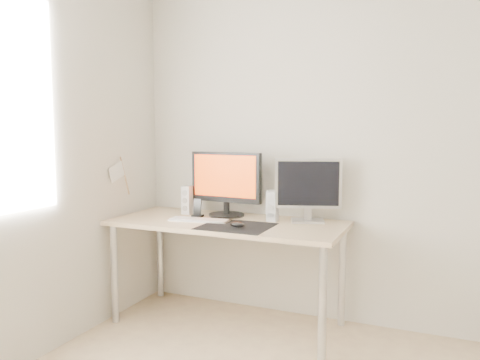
% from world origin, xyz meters
% --- Properties ---
extents(wall_back, '(3.50, 0.00, 3.50)m').
position_xyz_m(wall_back, '(0.00, 1.75, 1.25)').
color(wall_back, silver).
rests_on(wall_back, ground).
extents(mousepad, '(0.45, 0.40, 0.00)m').
position_xyz_m(mousepad, '(-0.80, 1.24, 0.73)').
color(mousepad, black).
rests_on(mousepad, desk).
extents(mouse, '(0.10, 0.06, 0.04)m').
position_xyz_m(mouse, '(-0.78, 1.21, 0.75)').
color(mouse, black).
rests_on(mouse, mousepad).
extents(desk, '(1.60, 0.70, 0.73)m').
position_xyz_m(desk, '(-0.93, 1.38, 0.65)').
color(desk, '#D1B587').
rests_on(desk, ground).
extents(main_monitor, '(0.55, 0.28, 0.47)m').
position_xyz_m(main_monitor, '(-1.02, 1.55, 0.98)').
color(main_monitor, black).
rests_on(main_monitor, desk).
extents(second_monitor, '(0.44, 0.22, 0.43)m').
position_xyz_m(second_monitor, '(-0.41, 1.57, 0.97)').
color(second_monitor, silver).
rests_on(second_monitor, desk).
extents(speaker_left, '(0.07, 0.08, 0.21)m').
position_xyz_m(speaker_left, '(-1.32, 1.52, 0.84)').
color(speaker_left, white).
rests_on(speaker_left, desk).
extents(speaker_right, '(0.07, 0.08, 0.21)m').
position_xyz_m(speaker_right, '(-0.64, 1.50, 0.84)').
color(speaker_right, silver).
rests_on(speaker_right, desk).
extents(keyboard, '(0.43, 0.16, 0.02)m').
position_xyz_m(keyboard, '(-1.11, 1.31, 0.74)').
color(keyboard, '#A8A8AA').
rests_on(keyboard, desk).
extents(phone_dock, '(0.07, 0.06, 0.13)m').
position_xyz_m(phone_dock, '(-1.20, 1.44, 0.77)').
color(phone_dock, black).
rests_on(phone_dock, desk).
extents(pennant, '(0.01, 0.23, 0.29)m').
position_xyz_m(pennant, '(-1.72, 1.24, 1.05)').
color(pennant, '#A57F54').
rests_on(pennant, wall_left).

